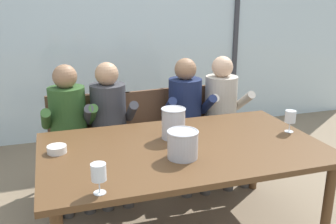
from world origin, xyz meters
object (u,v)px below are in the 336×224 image
chair_center (148,130)px  ice_bucket_secondary (183,144)px  ice_bucket_primary (173,123)px  wine_glass_near_bucket (290,118)px  wine_glass_by_left_taster (99,173)px  person_charcoal_jacket (110,121)px  dining_table (183,154)px  chair_near_window_right (214,122)px  chair_right_of_center (184,125)px  chair_left_of_center (111,134)px  person_beige_jumper (224,109)px  person_olive_shirt (69,124)px  person_navy_polo (187,113)px  tasting_bowl (57,149)px  chair_near_curtain (71,137)px

chair_center → ice_bucket_secondary: bearing=-98.9°
ice_bucket_primary → wine_glass_near_bucket: (0.91, -0.15, -0.00)m
wine_glass_by_left_taster → person_charcoal_jacket: bearing=78.4°
dining_table → ice_bucket_primary: 0.25m
chair_near_window_right → wine_glass_near_bucket: wine_glass_near_bucket is taller
dining_table → chair_right_of_center: 1.08m
chair_left_of_center → person_beige_jumper: 1.13m
chair_center → person_charcoal_jacket: (-0.38, -0.12, 0.17)m
ice_bucket_secondary → chair_center: bearing=86.5°
person_beige_jumper → chair_center: bearing=169.9°
person_olive_shirt → wine_glass_by_left_taster: size_ratio=6.97×
dining_table → person_navy_polo: (0.36, 0.86, 0.02)m
chair_near_window_right → ice_bucket_primary: bearing=-137.5°
chair_left_of_center → ice_bucket_secondary: 1.24m
dining_table → person_olive_shirt: bearing=130.6°
wine_glass_by_left_taster → chair_right_of_center: bearing=55.3°
dining_table → person_beige_jumper: 1.14m
chair_left_of_center → chair_near_window_right: same height
person_olive_shirt → chair_left_of_center: bearing=15.0°
chair_center → ice_bucket_primary: (-0.01, -0.81, 0.34)m
chair_left_of_center → tasting_bowl: (-0.50, -0.83, 0.24)m
person_olive_shirt → person_beige_jumper: same height
chair_near_curtain → person_charcoal_jacket: person_charcoal_jacket is taller
person_beige_jumper → person_navy_polo: bearing=178.9°
chair_near_curtain → chair_center: (0.73, -0.05, 0.00)m
person_olive_shirt → person_beige_jumper: (1.49, -0.00, 0.00)m
chair_near_curtain → ice_bucket_primary: ice_bucket_primary is taller
person_olive_shirt → person_navy_polo: same height
chair_left_of_center → person_charcoal_jacket: bearing=-96.3°
person_olive_shirt → ice_bucket_primary: bearing=-45.6°
person_charcoal_jacket → person_navy_polo: (0.74, 0.00, 0.00)m
chair_near_window_right → wine_glass_near_bucket: 1.07m
person_beige_jumper → ice_bucket_primary: bearing=-138.8°
chair_near_window_right → person_olive_shirt: size_ratio=0.74×
person_olive_shirt → wine_glass_near_bucket: person_olive_shirt is taller
chair_near_curtain → ice_bucket_secondary: ice_bucket_secondary is taller
dining_table → wine_glass_by_left_taster: 0.85m
wine_glass_by_left_taster → chair_center: bearing=65.9°
wine_glass_by_left_taster → ice_bucket_primary: bearing=45.8°
chair_near_window_right → tasting_bowl: 1.81m
tasting_bowl → person_olive_shirt: bearing=80.1°
person_navy_polo → ice_bucket_primary: person_navy_polo is taller
person_charcoal_jacket → ice_bucket_secondary: bearing=-71.7°
chair_center → tasting_bowl: (-0.86, -0.83, 0.24)m
chair_near_window_right → person_navy_polo: size_ratio=0.74×
person_charcoal_jacket → tasting_bowl: 0.86m
chair_left_of_center → tasting_bowl: bearing=-117.9°
chair_center → person_navy_polo: size_ratio=0.74×
person_olive_shirt → wine_glass_near_bucket: size_ratio=6.97×
dining_table → chair_near_window_right: (0.71, 1.01, -0.15)m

